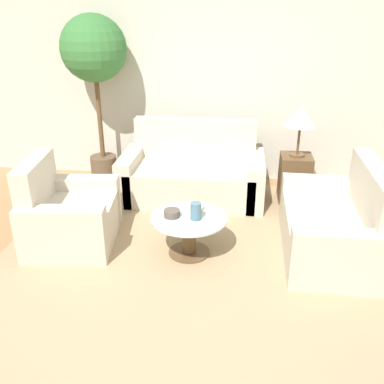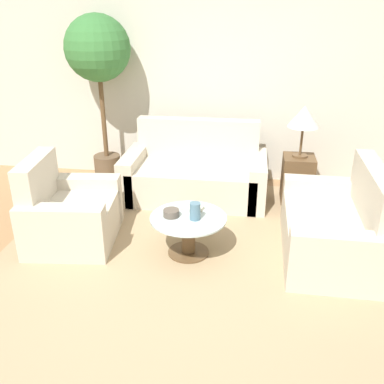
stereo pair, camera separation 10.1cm
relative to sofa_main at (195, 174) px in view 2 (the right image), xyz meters
The scene contains 13 objects.
ground_plane 2.01m from the sofa_main, 90.48° to the right, with size 14.00×14.00×0.00m, color #9E754C.
wall_back 1.23m from the sofa_main, 91.38° to the left, with size 10.00×0.06×2.60m.
rug 1.43m from the sofa_main, 85.18° to the right, with size 3.70×3.61×0.01m.
sofa_main is the anchor object (origin of this frame).
armchair 1.73m from the sofa_main, 131.80° to the right, with size 0.92×1.04×0.88m.
loveseat 1.97m from the sofa_main, 38.25° to the right, with size 0.88×1.40×0.90m.
coffee_table 1.40m from the sofa_main, 85.18° to the right, with size 0.74×0.74×0.40m.
side_table 1.26m from the sofa_main, ahead, with size 0.37×0.37×0.58m.
table_lamp 1.47m from the sofa_main, ahead, with size 0.37×0.37×0.61m.
potted_plant 1.86m from the sofa_main, 166.42° to the left, with size 0.81×0.81×2.16m.
vase 1.45m from the sofa_main, 82.58° to the right, with size 0.10×0.10×0.17m.
bowl 1.41m from the sofa_main, 91.85° to the right, with size 0.15×0.15×0.07m.
book_stack 1.27m from the sofa_main, 83.57° to the right, with size 0.22×0.20×0.04m.
Camera 2 is at (0.67, -2.97, 2.27)m, focal length 40.00 mm.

